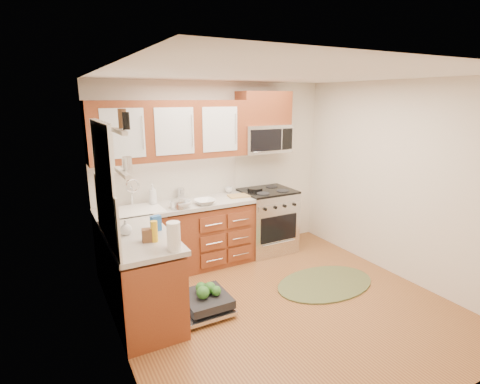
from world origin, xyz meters
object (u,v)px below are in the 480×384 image
skillet (255,189)px  paper_towel_roll (174,236)px  rug (325,283)px  cup (229,190)px  dishwasher (202,304)px  bowl_a (205,202)px  cutting_board (239,196)px  microwave (264,139)px  upper_cabinets (170,130)px  bowl_b (181,204)px  stock_pot (178,205)px  range (267,220)px  sink (138,219)px

skillet → paper_towel_roll: bearing=-139.2°
rug → skillet: size_ratio=5.95×
skillet → cup: size_ratio=2.07×
dishwasher → bowl_a: 1.36m
dishwasher → cutting_board: bearing=46.1°
skillet → microwave: bearing=17.3°
upper_cabinets → dishwasher: upper_cabinets is taller
cutting_board → cup: 0.27m
skillet → cup: 0.38m
rug → paper_towel_roll: size_ratio=4.89×
microwave → bowl_b: size_ratio=2.80×
cutting_board → bowl_a: (-0.59, -0.13, 0.02)m
upper_cabinets → bowl_b: size_ratio=7.56×
dishwasher → stock_pot: bearing=84.7°
cup → upper_cabinets: bearing=-175.1°
cutting_board → bowl_b: (-0.92, -0.13, 0.03)m
microwave → dishwasher: bearing=-140.9°
bowl_a → bowl_b: size_ratio=0.98×
bowl_b → cup: same height
dishwasher → cup: cup is taller
rug → cup: bearing=111.5°
range → microwave: bearing=90.0°
paper_towel_roll → cup: 2.18m
dishwasher → rug: 1.61m
microwave → bowl_b: microwave is taller
microwave → stock_pot: (-1.46, -0.33, -0.72)m
cutting_board → sink: bearing=178.5°
rug → dishwasher: bearing=174.6°
sink → dishwasher: 1.38m
rug → skillet: (-0.24, 1.35, 0.96)m
upper_cabinets → cutting_board: bearing=-12.0°
skillet → bowl_a: bearing=-164.9°
stock_pot → upper_cabinets: bearing=81.9°
rug → bowl_a: bearing=136.2°
sink → bowl_b: bowl_b is taller
cutting_board → skillet: bearing=19.3°
skillet → cutting_board: bearing=-160.7°
rug → cup: (-0.59, 1.50, 0.96)m
rug → stock_pot: stock_pot is taller
upper_cabinets → cup: (0.88, 0.07, -0.91)m
stock_pot → bowl_b: bearing=37.9°
rug → skillet: bearing=100.1°
dishwasher → paper_towel_roll: bearing=-140.6°
microwave → sink: 2.13m
bowl_b → cutting_board: bearing=8.2°
upper_cabinets → dishwasher: 2.19m
rug → bowl_a: bowl_a is taller
upper_cabinets → range: size_ratio=2.16×
range → microwave: (0.00, 0.12, 1.23)m
upper_cabinets → microwave: 1.42m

